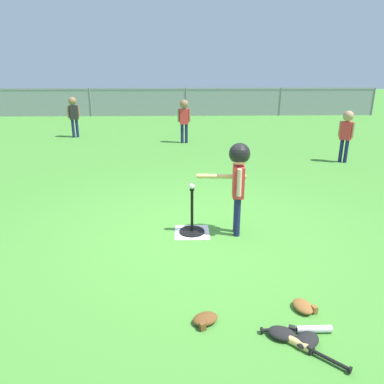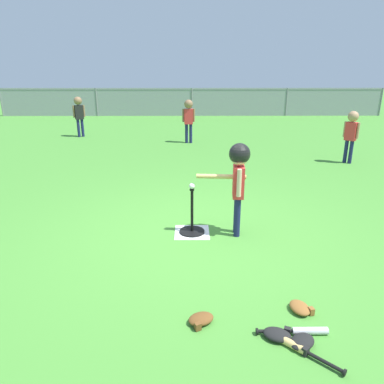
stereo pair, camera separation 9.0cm
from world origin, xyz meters
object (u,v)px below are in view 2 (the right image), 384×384
object	(u,v)px
fielder_deep_left	(351,130)
spare_bat_silver	(302,331)
baseball_on_tee	(192,186)
fielder_near_left	(189,115)
fielder_near_right	(79,111)
glove_near_bats	(201,319)
glove_by_plate	(302,342)
glove_tossed_aside	(300,308)
batting_tee	(192,226)
batter_child	(238,171)
glove_outfield_drop	(278,334)
spare_bat_wood	(295,346)

from	to	relation	value
fielder_deep_left	spare_bat_silver	world-z (taller)	fielder_deep_left
baseball_on_tee	fielder_near_left	size ratio (longest dim) A/B	0.06
fielder_near_right	glove_near_bats	world-z (taller)	fielder_near_right
fielder_near_right	spare_bat_silver	distance (m)	9.58
glove_by_plate	glove_tossed_aside	size ratio (longest dim) A/B	1.08
batting_tee	batter_child	distance (m)	0.93
baseball_on_tee	glove_outfield_drop	size ratio (longest dim) A/B	0.28
baseball_on_tee	glove_outfield_drop	distance (m)	2.13
spare_bat_wood	baseball_on_tee	bearing A→B (deg)	110.29
spare_bat_silver	glove_by_plate	size ratio (longest dim) A/B	2.11
batting_tee	spare_bat_wood	xyz separation A→B (m)	(0.76, -2.05, -0.06)
fielder_near_left	fielder_deep_left	bearing A→B (deg)	-32.67
batting_tee	glove_outfield_drop	size ratio (longest dim) A/B	2.22
batter_child	glove_near_bats	size ratio (longest dim) A/B	4.37
batting_tee	glove_by_plate	distance (m)	2.18
glove_near_bats	glove_outfield_drop	distance (m)	0.63
fielder_near_left	spare_bat_silver	distance (m)	7.75
batting_tee	spare_bat_silver	distance (m)	2.08
spare_bat_wood	glove_near_bats	size ratio (longest dim) A/B	1.77
baseball_on_tee	batter_child	bearing A→B (deg)	-4.42
fielder_near_right	glove_tossed_aside	world-z (taller)	fielder_near_right
fielder_deep_left	glove_outfield_drop	world-z (taller)	fielder_deep_left
spare_bat_wood	glove_near_bats	distance (m)	0.76
batter_child	spare_bat_silver	world-z (taller)	batter_child
fielder_near_right	batting_tee	bearing A→B (deg)	-63.93
batter_child	spare_bat_silver	xyz separation A→B (m)	(0.31, -1.85, -0.80)
baseball_on_tee	fielder_near_right	world-z (taller)	fielder_near_right
glove_outfield_drop	fielder_deep_left	bearing A→B (deg)	63.05
baseball_on_tee	fielder_near_right	distance (m)	7.47
fielder_deep_left	batting_tee	bearing A→B (deg)	-134.22
batter_child	spare_bat_silver	bearing A→B (deg)	-80.49
glove_near_bats	batting_tee	bearing A→B (deg)	91.98
spare_bat_silver	baseball_on_tee	bearing A→B (deg)	114.58
glove_outfield_drop	glove_near_bats	bearing A→B (deg)	162.57
glove_tossed_aside	glove_outfield_drop	bearing A→B (deg)	-129.46
batting_tee	glove_near_bats	world-z (taller)	batting_tee
spare_bat_wood	glove_outfield_drop	distance (m)	0.15
fielder_deep_left	glove_by_plate	distance (m)	6.18
baseball_on_tee	spare_bat_silver	size ratio (longest dim) A/B	0.13
fielder_deep_left	glove_near_bats	distance (m)	6.31
batter_child	glove_tossed_aside	bearing A→B (deg)	-76.49
fielder_deep_left	fielder_near_right	bearing A→B (deg)	154.70
spare_bat_wood	glove_tossed_aside	distance (m)	0.48
batter_child	fielder_deep_left	distance (m)	4.59
batting_tee	fielder_deep_left	distance (m)	4.97
glove_outfield_drop	fielder_near_right	bearing A→B (deg)	114.50
batting_tee	spare_bat_silver	bearing A→B (deg)	-65.42
baseball_on_tee	glove_tossed_aside	size ratio (longest dim) A/B	0.29
batter_child	baseball_on_tee	bearing A→B (deg)	175.58
fielder_deep_left	spare_bat_wood	world-z (taller)	fielder_deep_left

